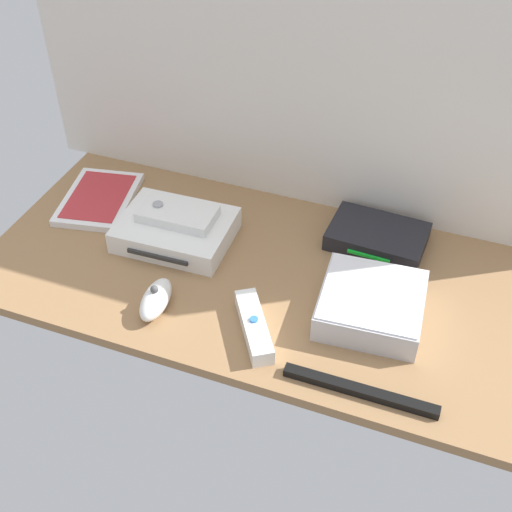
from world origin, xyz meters
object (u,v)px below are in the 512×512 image
object	(u,v)px
remote_classic_pad	(178,214)
remote_nunchuk	(156,299)
remote_wand	(254,326)
network_router	(377,236)
mini_computer	(371,304)
game_case	(99,199)
sensor_bar	(360,391)
game_console	(176,230)

from	to	relation	value
remote_classic_pad	remote_nunchuk	bearing A→B (deg)	-77.39
remote_wand	remote_nunchuk	distance (cm)	17.73
remote_wand	remote_nunchuk	xyz separation A→B (cm)	(-17.71, -0.52, 0.53)
network_router	mini_computer	bearing A→B (deg)	-77.85
remote_classic_pad	remote_wand	bearing A→B (deg)	-40.79
game_case	remote_wand	xyz separation A→B (cm)	(42.66, -22.54, 0.75)
remote_wand	sensor_bar	xyz separation A→B (cm)	(19.42, -5.95, -0.81)
game_case	mini_computer	bearing A→B (deg)	-22.34
game_console	sensor_bar	bearing A→B (deg)	-30.90
game_console	remote_nunchuk	size ratio (longest dim) A/B	2.07
mini_computer	game_case	size ratio (longest dim) A/B	0.86
game_console	remote_wand	size ratio (longest dim) A/B	1.49
mini_computer	remote_classic_pad	size ratio (longest dim) A/B	1.25
game_console	remote_classic_pad	size ratio (longest dim) A/B	1.48
mini_computer	network_router	size ratio (longest dim) A/B	0.98
game_console	sensor_bar	xyz separation A→B (cm)	(41.98, -23.32, -1.50)
sensor_bar	network_router	bearing A→B (deg)	98.45
remote_wand	sensor_bar	size ratio (longest dim) A/B	0.60
game_case	remote_classic_pad	world-z (taller)	remote_classic_pad
game_console	remote_wand	bearing A→B (deg)	-39.45
remote_nunchuk	sensor_bar	bearing A→B (deg)	-14.03
remote_classic_pad	sensor_bar	bearing A→B (deg)	-31.57
network_router	remote_nunchuk	distance (cm)	43.68
remote_nunchuk	sensor_bar	world-z (taller)	remote_nunchuk
game_case	remote_wand	bearing A→B (deg)	-38.90
remote_nunchuk	remote_classic_pad	world-z (taller)	remote_classic_pad
network_router	sensor_bar	xyz separation A→B (cm)	(5.54, -35.60, -1.00)
game_case	network_router	bearing A→B (deg)	-3.89
game_case	remote_classic_pad	xyz separation A→B (cm)	(20.25, -4.07, 4.65)
remote_wand	sensor_bar	distance (cm)	20.33
network_router	remote_nunchuk	size ratio (longest dim) A/B	1.79
sensor_bar	remote_nunchuk	bearing A→B (deg)	171.28
game_case	remote_nunchuk	bearing A→B (deg)	-53.80
network_router	sensor_bar	world-z (taller)	network_router
remote_nunchuk	sensor_bar	size ratio (longest dim) A/B	0.43
game_console	remote_wand	xyz separation A→B (cm)	(22.56, -17.37, -0.69)
network_router	remote_wand	size ratio (longest dim) A/B	1.29
game_console	sensor_bar	size ratio (longest dim) A/B	0.90
remote_wand	game_console	bearing A→B (deg)	109.57
game_console	remote_classic_pad	distance (cm)	3.39
remote_classic_pad	game_console	bearing A→B (deg)	-98.90
remote_wand	remote_nunchuk	bearing A→B (deg)	148.84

